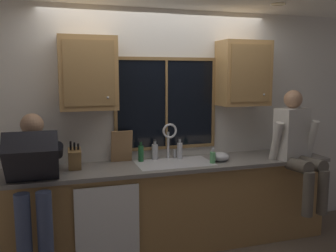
{
  "coord_description": "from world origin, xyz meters",
  "views": [
    {
      "loc": [
        -1.11,
        -3.86,
        1.86
      ],
      "look_at": [
        0.0,
        -0.3,
        1.32
      ],
      "focal_mm": 38.92,
      "sensor_mm": 36.0,
      "label": 1
    }
  ],
  "objects_px": {
    "person_standing": "(33,180)",
    "soap_dispenser": "(213,157)",
    "person_sitting_on_counter": "(297,143)",
    "mixing_bowl": "(220,157)",
    "bottle_amber_small": "(155,151)",
    "bottle_green_glass": "(180,150)",
    "knife_block": "(75,159)",
    "cutting_board": "(122,146)",
    "bottle_tall_clear": "(141,153)"
  },
  "relations": [
    {
      "from": "person_standing",
      "to": "soap_dispenser",
      "type": "bearing_deg",
      "value": 5.02
    },
    {
      "from": "person_sitting_on_counter",
      "to": "mixing_bowl",
      "type": "relative_size",
      "value": 6.27
    },
    {
      "from": "person_standing",
      "to": "mixing_bowl",
      "type": "relative_size",
      "value": 7.44
    },
    {
      "from": "bottle_amber_small",
      "to": "bottle_green_glass",
      "type": "bearing_deg",
      "value": -9.88
    },
    {
      "from": "bottle_green_glass",
      "to": "bottle_amber_small",
      "type": "xyz_separation_m",
      "value": [
        -0.27,
        0.05,
        -0.01
      ]
    },
    {
      "from": "person_standing",
      "to": "soap_dispenser",
      "type": "height_order",
      "value": "person_standing"
    },
    {
      "from": "soap_dispenser",
      "to": "bottle_amber_small",
      "type": "height_order",
      "value": "bottle_amber_small"
    },
    {
      "from": "person_sitting_on_counter",
      "to": "bottle_green_glass",
      "type": "height_order",
      "value": "person_sitting_on_counter"
    },
    {
      "from": "mixing_bowl",
      "to": "bottle_green_glass",
      "type": "distance_m",
      "value": 0.45
    },
    {
      "from": "knife_block",
      "to": "cutting_board",
      "type": "distance_m",
      "value": 0.54
    },
    {
      "from": "cutting_board",
      "to": "mixing_bowl",
      "type": "distance_m",
      "value": 1.07
    },
    {
      "from": "bottle_green_glass",
      "to": "bottle_amber_small",
      "type": "bearing_deg",
      "value": 170.12
    },
    {
      "from": "person_sitting_on_counter",
      "to": "bottle_tall_clear",
      "type": "bearing_deg",
      "value": 164.87
    },
    {
      "from": "knife_block",
      "to": "bottle_amber_small",
      "type": "distance_m",
      "value": 0.89
    },
    {
      "from": "cutting_board",
      "to": "bottle_amber_small",
      "type": "bearing_deg",
      "value": 1.07
    },
    {
      "from": "soap_dispenser",
      "to": "bottle_tall_clear",
      "type": "height_order",
      "value": "bottle_tall_clear"
    },
    {
      "from": "person_standing",
      "to": "person_sitting_on_counter",
      "type": "xyz_separation_m",
      "value": [
        2.71,
        0.01,
        0.17
      ]
    },
    {
      "from": "person_sitting_on_counter",
      "to": "soap_dispenser",
      "type": "distance_m",
      "value": 0.95
    },
    {
      "from": "knife_block",
      "to": "soap_dispenser",
      "type": "distance_m",
      "value": 1.41
    },
    {
      "from": "person_standing",
      "to": "mixing_bowl",
      "type": "xyz_separation_m",
      "value": [
        1.9,
        0.23,
        0.03
      ]
    },
    {
      "from": "knife_block",
      "to": "person_standing",
      "type": "bearing_deg",
      "value": -140.47
    },
    {
      "from": "person_standing",
      "to": "person_sitting_on_counter",
      "type": "bearing_deg",
      "value": 0.28
    },
    {
      "from": "knife_block",
      "to": "cutting_board",
      "type": "bearing_deg",
      "value": 20.95
    },
    {
      "from": "knife_block",
      "to": "soap_dispenser",
      "type": "height_order",
      "value": "knife_block"
    },
    {
      "from": "person_sitting_on_counter",
      "to": "cutting_board",
      "type": "distance_m",
      "value": 1.9
    },
    {
      "from": "soap_dispenser",
      "to": "bottle_tall_clear",
      "type": "distance_m",
      "value": 0.77
    },
    {
      "from": "person_standing",
      "to": "mixing_bowl",
      "type": "distance_m",
      "value": 1.91
    },
    {
      "from": "mixing_bowl",
      "to": "bottle_green_glass",
      "type": "height_order",
      "value": "bottle_green_glass"
    },
    {
      "from": "cutting_board",
      "to": "person_standing",
      "type": "bearing_deg",
      "value": -150.26
    },
    {
      "from": "bottle_tall_clear",
      "to": "bottle_green_glass",
      "type": "bearing_deg",
      "value": 0.17
    },
    {
      "from": "knife_block",
      "to": "bottle_amber_small",
      "type": "xyz_separation_m",
      "value": [
        0.87,
        0.2,
        -0.02
      ]
    },
    {
      "from": "mixing_bowl",
      "to": "bottle_amber_small",
      "type": "relative_size",
      "value": 0.92
    },
    {
      "from": "person_standing",
      "to": "bottle_tall_clear",
      "type": "bearing_deg",
      "value": 23.05
    },
    {
      "from": "person_sitting_on_counter",
      "to": "cutting_board",
      "type": "relative_size",
      "value": 3.64
    },
    {
      "from": "bottle_tall_clear",
      "to": "person_standing",
      "type": "bearing_deg",
      "value": -156.95
    },
    {
      "from": "person_sitting_on_counter",
      "to": "soap_dispenser",
      "type": "relative_size",
      "value": 7.48
    },
    {
      "from": "person_standing",
      "to": "mixing_bowl",
      "type": "height_order",
      "value": "person_standing"
    },
    {
      "from": "person_sitting_on_counter",
      "to": "bottle_green_glass",
      "type": "xyz_separation_m",
      "value": [
        -1.19,
        0.44,
        -0.09
      ]
    },
    {
      "from": "person_sitting_on_counter",
      "to": "bottle_green_glass",
      "type": "distance_m",
      "value": 1.28
    },
    {
      "from": "cutting_board",
      "to": "mixing_bowl",
      "type": "relative_size",
      "value": 1.72
    },
    {
      "from": "person_standing",
      "to": "person_sitting_on_counter",
      "type": "height_order",
      "value": "person_sitting_on_counter"
    },
    {
      "from": "person_standing",
      "to": "knife_block",
      "type": "distance_m",
      "value": 0.49
    },
    {
      "from": "person_sitting_on_counter",
      "to": "bottle_tall_clear",
      "type": "distance_m",
      "value": 1.7
    },
    {
      "from": "bottle_tall_clear",
      "to": "bottle_amber_small",
      "type": "relative_size",
      "value": 1.04
    },
    {
      "from": "bottle_green_glass",
      "to": "bottle_amber_small",
      "type": "height_order",
      "value": "bottle_green_glass"
    },
    {
      "from": "person_standing",
      "to": "cutting_board",
      "type": "height_order",
      "value": "person_standing"
    },
    {
      "from": "knife_block",
      "to": "bottle_tall_clear",
      "type": "distance_m",
      "value": 0.72
    },
    {
      "from": "mixing_bowl",
      "to": "bottle_amber_small",
      "type": "distance_m",
      "value": 0.71
    },
    {
      "from": "person_sitting_on_counter",
      "to": "knife_block",
      "type": "bearing_deg",
      "value": 172.85
    },
    {
      "from": "soap_dispenser",
      "to": "person_sitting_on_counter",
      "type": "bearing_deg",
      "value": -8.73
    }
  ]
}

